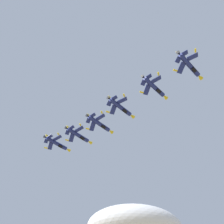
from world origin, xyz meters
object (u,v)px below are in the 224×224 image
at_px(fighter_jet_left_wing, 79,135).
at_px(fighter_jet_right_wing, 100,124).
at_px(fighter_jet_lead, 57,144).
at_px(fighter_jet_trail_slot, 190,66).
at_px(fighter_jet_left_outer, 121,107).
at_px(fighter_jet_right_outer, 155,87).

distance_m(fighter_jet_left_wing, fighter_jet_right_wing, 13.14).
bearing_deg(fighter_jet_lead, fighter_jet_left_wing, 4.21).
xyz_separation_m(fighter_jet_lead, fighter_jet_trail_slot, (40.27, -60.39, -0.79)).
height_order(fighter_jet_lead, fighter_jet_left_outer, fighter_jet_lead).
distance_m(fighter_jet_left_wing, fighter_jet_trail_slot, 58.07).
distance_m(fighter_jet_lead, fighter_jet_right_wing, 27.77).
height_order(fighter_jet_left_wing, fighter_jet_right_wing, fighter_jet_left_wing).
bearing_deg(fighter_jet_left_outer, fighter_jet_right_wing, 173.78).
distance_m(fighter_jet_lead, fighter_jet_left_outer, 41.22).
relative_size(fighter_jet_lead, fighter_jet_left_outer, 1.00).
bearing_deg(fighter_jet_right_wing, fighter_jet_right_outer, 2.11).
xyz_separation_m(fighter_jet_right_outer, fighter_jet_trail_slot, (7.63, -14.22, -1.50)).
height_order(fighter_jet_right_wing, fighter_jet_trail_slot, fighter_jet_trail_slot).
bearing_deg(fighter_jet_trail_slot, fighter_jet_left_outer, -177.69).
relative_size(fighter_jet_lead, fighter_jet_right_outer, 1.00).
bearing_deg(fighter_jet_right_outer, fighter_jet_lead, -177.46).
xyz_separation_m(fighter_jet_left_wing, fighter_jet_right_outer, (23.89, -34.54, 2.59)).
relative_size(fighter_jet_right_wing, fighter_jet_trail_slot, 1.00).
relative_size(fighter_jet_left_wing, fighter_jet_trail_slot, 1.00).
distance_m(fighter_jet_right_wing, fighter_jet_left_outer, 13.60).
height_order(fighter_jet_left_wing, fighter_jet_left_outer, fighter_jet_left_wing).
relative_size(fighter_jet_right_outer, fighter_jet_trail_slot, 1.00).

